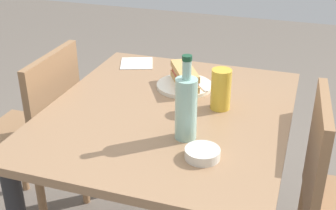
{
  "coord_description": "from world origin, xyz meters",
  "views": [
    {
      "loc": [
        1.34,
        0.45,
        1.47
      ],
      "look_at": [
        0.0,
        0.0,
        0.76
      ],
      "focal_mm": 47.55,
      "sensor_mm": 36.0,
      "label": 1
    }
  ],
  "objects_px": {
    "plate_near": "(185,86)",
    "olive_bowl": "(202,154)",
    "dining_table": "(168,140)",
    "baguette_sandwich_near": "(185,76)",
    "knife_near": "(196,81)",
    "chair_near": "(39,132)",
    "beer_glass": "(221,89)",
    "water_bottle": "(186,107)"
  },
  "relations": [
    {
      "from": "beer_glass",
      "to": "plate_near",
      "type": "bearing_deg",
      "value": -127.43
    },
    {
      "from": "plate_near",
      "to": "knife_near",
      "type": "height_order",
      "value": "knife_near"
    },
    {
      "from": "baguette_sandwich_near",
      "to": "plate_near",
      "type": "bearing_deg",
      "value": -0.22
    },
    {
      "from": "chair_near",
      "to": "olive_bowl",
      "type": "bearing_deg",
      "value": 67.48
    },
    {
      "from": "baguette_sandwich_near",
      "to": "beer_glass",
      "type": "distance_m",
      "value": 0.22
    },
    {
      "from": "dining_table",
      "to": "chair_near",
      "type": "height_order",
      "value": "chair_near"
    },
    {
      "from": "chair_near",
      "to": "knife_near",
      "type": "distance_m",
      "value": 0.73
    },
    {
      "from": "knife_near",
      "to": "olive_bowl",
      "type": "relative_size",
      "value": 1.39
    },
    {
      "from": "chair_near",
      "to": "knife_near",
      "type": "height_order",
      "value": "chair_near"
    },
    {
      "from": "olive_bowl",
      "to": "plate_near",
      "type": "bearing_deg",
      "value": -157.53
    },
    {
      "from": "chair_near",
      "to": "knife_near",
      "type": "relative_size",
      "value": 5.9
    },
    {
      "from": "chair_near",
      "to": "olive_bowl",
      "type": "height_order",
      "value": "chair_near"
    },
    {
      "from": "beer_glass",
      "to": "olive_bowl",
      "type": "distance_m",
      "value": 0.34
    },
    {
      "from": "dining_table",
      "to": "baguette_sandwich_near",
      "type": "xyz_separation_m",
      "value": [
        -0.21,
        0.0,
        0.17
      ]
    },
    {
      "from": "olive_bowl",
      "to": "chair_near",
      "type": "bearing_deg",
      "value": -112.52
    },
    {
      "from": "olive_bowl",
      "to": "beer_glass",
      "type": "bearing_deg",
      "value": -176.38
    },
    {
      "from": "dining_table",
      "to": "beer_glass",
      "type": "xyz_separation_m",
      "value": [
        -0.07,
        0.17,
        0.2
      ]
    },
    {
      "from": "dining_table",
      "to": "olive_bowl",
      "type": "relative_size",
      "value": 9.38
    },
    {
      "from": "plate_near",
      "to": "water_bottle",
      "type": "height_order",
      "value": "water_bottle"
    },
    {
      "from": "baguette_sandwich_near",
      "to": "chair_near",
      "type": "bearing_deg",
      "value": -78.4
    },
    {
      "from": "dining_table",
      "to": "knife_near",
      "type": "xyz_separation_m",
      "value": [
        -0.24,
        0.04,
        0.14
      ]
    },
    {
      "from": "chair_near",
      "to": "beer_glass",
      "type": "xyz_separation_m",
      "value": [
        0.0,
        0.79,
        0.32
      ]
    },
    {
      "from": "beer_glass",
      "to": "dining_table",
      "type": "bearing_deg",
      "value": -66.67
    },
    {
      "from": "dining_table",
      "to": "olive_bowl",
      "type": "distance_m",
      "value": 0.35
    },
    {
      "from": "plate_near",
      "to": "beer_glass",
      "type": "relative_size",
      "value": 1.49
    },
    {
      "from": "dining_table",
      "to": "chair_near",
      "type": "bearing_deg",
      "value": -97.13
    },
    {
      "from": "plate_near",
      "to": "baguette_sandwich_near",
      "type": "distance_m",
      "value": 0.04
    },
    {
      "from": "beer_glass",
      "to": "chair_near",
      "type": "bearing_deg",
      "value": -90.25
    },
    {
      "from": "dining_table",
      "to": "baguette_sandwich_near",
      "type": "height_order",
      "value": "baguette_sandwich_near"
    },
    {
      "from": "chair_near",
      "to": "baguette_sandwich_near",
      "type": "height_order",
      "value": "chair_near"
    },
    {
      "from": "baguette_sandwich_near",
      "to": "olive_bowl",
      "type": "height_order",
      "value": "baguette_sandwich_near"
    },
    {
      "from": "baguette_sandwich_near",
      "to": "knife_near",
      "type": "relative_size",
      "value": 1.42
    },
    {
      "from": "dining_table",
      "to": "baguette_sandwich_near",
      "type": "bearing_deg",
      "value": 179.75
    },
    {
      "from": "chair_near",
      "to": "plate_near",
      "type": "xyz_separation_m",
      "value": [
        -0.13,
        0.62,
        0.25
      ]
    },
    {
      "from": "baguette_sandwich_near",
      "to": "dining_table",
      "type": "bearing_deg",
      "value": -0.25
    },
    {
      "from": "baguette_sandwich_near",
      "to": "beer_glass",
      "type": "relative_size",
      "value": 1.41
    },
    {
      "from": "dining_table",
      "to": "plate_near",
      "type": "relative_size",
      "value": 4.49
    },
    {
      "from": "baguette_sandwich_near",
      "to": "knife_near",
      "type": "height_order",
      "value": "baguette_sandwich_near"
    },
    {
      "from": "knife_near",
      "to": "beer_glass",
      "type": "height_order",
      "value": "beer_glass"
    },
    {
      "from": "dining_table",
      "to": "olive_bowl",
      "type": "bearing_deg",
      "value": 36.64
    },
    {
      "from": "plate_near",
      "to": "olive_bowl",
      "type": "relative_size",
      "value": 2.09
    },
    {
      "from": "chair_near",
      "to": "water_bottle",
      "type": "distance_m",
      "value": 0.85
    }
  ]
}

